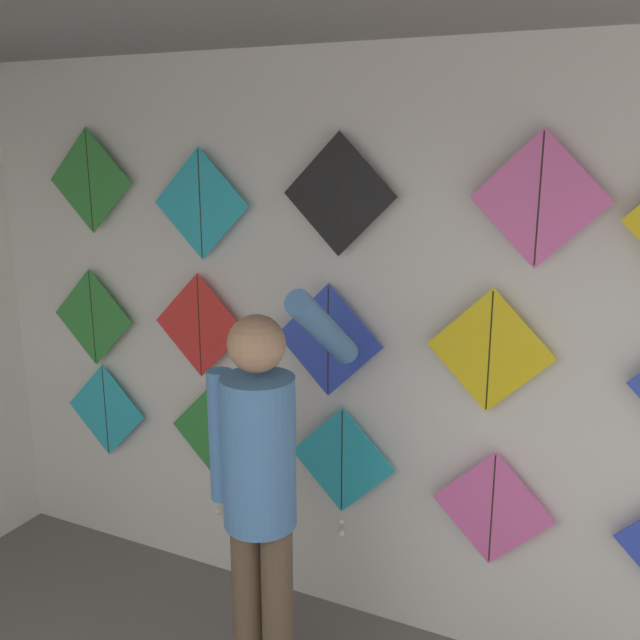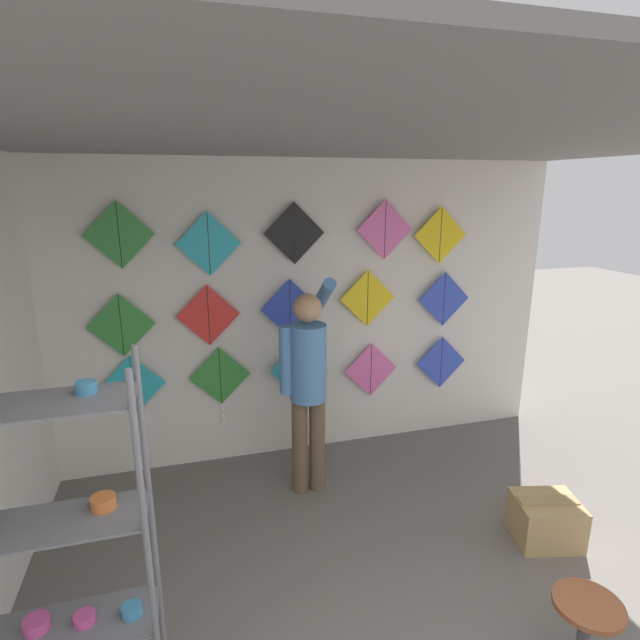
% 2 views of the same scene
% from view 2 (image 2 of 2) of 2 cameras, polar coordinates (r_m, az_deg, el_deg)
% --- Properties ---
extents(back_panel, '(5.19, 0.06, 2.80)m').
position_cam_2_polar(back_panel, '(4.71, -2.69, 0.85)').
color(back_panel, silver).
rests_on(back_panel, ground).
extents(ceiling_slab, '(5.19, 4.03, 0.04)m').
position_cam_2_polar(ceiling_slab, '(3.00, 4.64, 20.07)').
color(ceiling_slab, gray).
extents(shelf_rack, '(0.90, 0.35, 1.86)m').
position_cam_2_polar(shelf_rack, '(2.70, -28.79, -21.37)').
color(shelf_rack, slate).
rests_on(shelf_rack, ground).
extents(shopkeeper, '(0.47, 0.64, 1.86)m').
position_cam_2_polar(shopkeeper, '(4.12, -1.41, -6.43)').
color(shopkeeper, brown).
rests_on(shopkeeper, ground).
extents(cardboard_box, '(0.53, 0.48, 0.34)m').
position_cam_2_polar(cardboard_box, '(4.31, 24.38, -20.10)').
color(cardboard_box, tan).
rests_on(cardboard_box, ground).
extents(stool, '(0.35, 0.35, 0.49)m').
position_cam_2_polar(stool, '(3.31, 28.14, -27.85)').
color(stool, '#4C4C51').
rests_on(stool, ground).
extents(kite_0, '(0.55, 0.01, 0.55)m').
position_cam_2_polar(kite_0, '(4.70, -20.63, -7.02)').
color(kite_0, '#28B2C6').
extents(kite_1, '(0.55, 0.04, 0.76)m').
position_cam_2_polar(kite_1, '(4.70, -11.31, -6.73)').
color(kite_1, '#338C38').
extents(kite_2, '(0.55, 0.04, 0.69)m').
position_cam_2_polar(kite_2, '(4.80, -2.43, -5.92)').
color(kite_2, '#28B2C6').
extents(kite_3, '(0.55, 0.01, 0.55)m').
position_cam_2_polar(kite_3, '(5.03, 5.84, -5.67)').
color(kite_3, pink).
extents(kite_4, '(0.55, 0.01, 0.55)m').
position_cam_2_polar(kite_4, '(5.35, 13.67, -4.73)').
color(kite_4, blue).
extents(kite_5, '(0.55, 0.01, 0.55)m').
position_cam_2_polar(kite_5, '(4.54, -21.78, -0.57)').
color(kite_5, '#338C38').
extents(kite_6, '(0.55, 0.01, 0.55)m').
position_cam_2_polar(kite_6, '(4.50, -12.64, 0.53)').
color(kite_6, red).
extents(kite_7, '(0.55, 0.01, 0.55)m').
position_cam_2_polar(kite_7, '(4.60, -3.44, 1.32)').
color(kite_7, blue).
extents(kite_8, '(0.55, 0.01, 0.55)m').
position_cam_2_polar(kite_8, '(4.80, 5.46, 2.48)').
color(kite_8, yellow).
extents(kite_9, '(0.55, 0.01, 0.55)m').
position_cam_2_polar(kite_9, '(5.16, 13.99, 2.33)').
color(kite_9, blue).
extents(kite_10, '(0.55, 0.01, 0.55)m').
position_cam_2_polar(kite_10, '(4.40, -22.00, 9.01)').
color(kite_10, '#338C38').
extents(kite_11, '(0.55, 0.01, 0.55)m').
position_cam_2_polar(kite_11, '(4.40, -12.61, 8.49)').
color(kite_11, '#28B2C6').
extents(kite_12, '(0.55, 0.01, 0.55)m').
position_cam_2_polar(kite_12, '(4.49, -2.96, 9.87)').
color(kite_12, black).
extents(kite_13, '(0.55, 0.01, 0.55)m').
position_cam_2_polar(kite_13, '(4.76, 7.44, 10.20)').
color(kite_13, pink).
extents(kite_14, '(0.55, 0.01, 0.55)m').
position_cam_2_polar(kite_14, '(5.02, 13.60, 9.40)').
color(kite_14, yellow).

